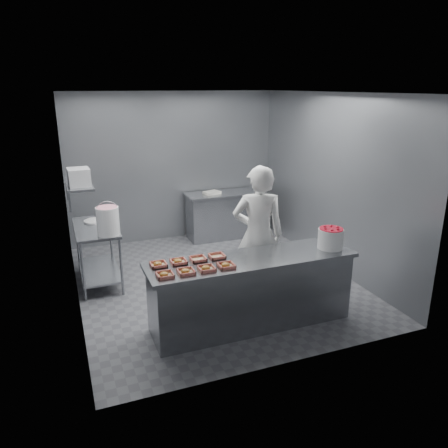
{
  "coord_description": "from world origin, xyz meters",
  "views": [
    {
      "loc": [
        -2.09,
        -5.81,
        2.89
      ],
      "look_at": [
        0.08,
        -0.2,
        0.98
      ],
      "focal_mm": 35.0,
      "sensor_mm": 36.0,
      "label": 1
    }
  ],
  "objects_px": {
    "tray_6": "(198,259)",
    "back_counter": "(224,215)",
    "worker": "(258,235)",
    "tray_4": "(158,264)",
    "tray_5": "(178,261)",
    "appliance": "(79,177)",
    "tray_3": "(226,265)",
    "tray_0": "(165,275)",
    "service_counter": "(251,291)",
    "tray_2": "(206,268)",
    "prep_table": "(97,246)",
    "glaze_bucket": "(108,220)",
    "tray_7": "(217,256)",
    "strawberry_tub": "(331,238)",
    "tray_1": "(186,271)"
  },
  "relations": [
    {
      "from": "worker",
      "to": "appliance",
      "type": "relative_size",
      "value": 5.88
    },
    {
      "from": "tray_6",
      "to": "glaze_bucket",
      "type": "distance_m",
      "value": 1.62
    },
    {
      "from": "prep_table",
      "to": "appliance",
      "type": "distance_m",
      "value": 1.12
    },
    {
      "from": "service_counter",
      "to": "strawberry_tub",
      "type": "height_order",
      "value": "strawberry_tub"
    },
    {
      "from": "prep_table",
      "to": "tray_7",
      "type": "distance_m",
      "value": 2.21
    },
    {
      "from": "prep_table",
      "to": "service_counter",
      "type": "bearing_deg",
      "value": -49.76
    },
    {
      "from": "tray_0",
      "to": "tray_5",
      "type": "distance_m",
      "value": 0.39
    },
    {
      "from": "worker",
      "to": "strawberry_tub",
      "type": "distance_m",
      "value": 0.97
    },
    {
      "from": "tray_4",
      "to": "tray_6",
      "type": "bearing_deg",
      "value": 0.0
    },
    {
      "from": "service_counter",
      "to": "tray_7",
      "type": "xyz_separation_m",
      "value": [
        -0.4,
        0.16,
        0.47
      ]
    },
    {
      "from": "tray_2",
      "to": "tray_0",
      "type": "bearing_deg",
      "value": 180.0
    },
    {
      "from": "prep_table",
      "to": "tray_6",
      "type": "relative_size",
      "value": 6.4
    },
    {
      "from": "appliance",
      "to": "tray_5",
      "type": "bearing_deg",
      "value": -62.61
    },
    {
      "from": "tray_3",
      "to": "tray_4",
      "type": "bearing_deg",
      "value": 156.65
    },
    {
      "from": "tray_0",
      "to": "tray_2",
      "type": "height_order",
      "value": "same"
    },
    {
      "from": "back_counter",
      "to": "tray_4",
      "type": "xyz_separation_m",
      "value": [
        -2.02,
        -3.09,
        0.47
      ]
    },
    {
      "from": "worker",
      "to": "tray_4",
      "type": "bearing_deg",
      "value": 34.97
    },
    {
      "from": "tray_6",
      "to": "back_counter",
      "type": "bearing_deg",
      "value": 63.58
    },
    {
      "from": "back_counter",
      "to": "appliance",
      "type": "distance_m",
      "value": 3.33
    },
    {
      "from": "prep_table",
      "to": "tray_1",
      "type": "relative_size",
      "value": 6.4
    },
    {
      "from": "tray_4",
      "to": "glaze_bucket",
      "type": "relative_size",
      "value": 0.39
    },
    {
      "from": "tray_5",
      "to": "appliance",
      "type": "bearing_deg",
      "value": 119.96
    },
    {
      "from": "worker",
      "to": "strawberry_tub",
      "type": "height_order",
      "value": "worker"
    },
    {
      "from": "back_counter",
      "to": "appliance",
      "type": "relative_size",
      "value": 4.62
    },
    {
      "from": "tray_0",
      "to": "tray_6",
      "type": "relative_size",
      "value": 1.0
    },
    {
      "from": "tray_1",
      "to": "tray_4",
      "type": "xyz_separation_m",
      "value": [
        -0.24,
        0.31,
        0.0
      ]
    },
    {
      "from": "service_counter",
      "to": "tray_6",
      "type": "bearing_deg",
      "value": 166.3
    },
    {
      "from": "service_counter",
      "to": "tray_4",
      "type": "height_order",
      "value": "tray_4"
    },
    {
      "from": "service_counter",
      "to": "strawberry_tub",
      "type": "xyz_separation_m",
      "value": [
        1.07,
        -0.06,
        0.59
      ]
    },
    {
      "from": "tray_0",
      "to": "appliance",
      "type": "relative_size",
      "value": 0.58
    },
    {
      "from": "tray_4",
      "to": "service_counter",
      "type": "bearing_deg",
      "value": -7.9
    },
    {
      "from": "tray_2",
      "to": "tray_7",
      "type": "distance_m",
      "value": 0.39
    },
    {
      "from": "tray_6",
      "to": "strawberry_tub",
      "type": "height_order",
      "value": "strawberry_tub"
    },
    {
      "from": "strawberry_tub",
      "to": "appliance",
      "type": "xyz_separation_m",
      "value": [
        -2.89,
        1.85,
        0.64
      ]
    },
    {
      "from": "tray_3",
      "to": "worker",
      "type": "relative_size",
      "value": 0.1
    },
    {
      "from": "tray_4",
      "to": "prep_table",
      "type": "bearing_deg",
      "value": 106.44
    },
    {
      "from": "tray_7",
      "to": "worker",
      "type": "xyz_separation_m",
      "value": [
        0.76,
        0.44,
        0.03
      ]
    },
    {
      "from": "tray_7",
      "to": "tray_1",
      "type": "bearing_deg",
      "value": -147.24
    },
    {
      "from": "tray_2",
      "to": "tray_6",
      "type": "height_order",
      "value": "tray_2"
    },
    {
      "from": "tray_0",
      "to": "tray_3",
      "type": "distance_m",
      "value": 0.72
    },
    {
      "from": "strawberry_tub",
      "to": "back_counter",
      "type": "bearing_deg",
      "value": 92.91
    },
    {
      "from": "tray_2",
      "to": "worker",
      "type": "distance_m",
      "value": 1.26
    },
    {
      "from": "prep_table",
      "to": "back_counter",
      "type": "distance_m",
      "value": 2.87
    },
    {
      "from": "service_counter",
      "to": "appliance",
      "type": "relative_size",
      "value": 8.01
    },
    {
      "from": "service_counter",
      "to": "tray_7",
      "type": "height_order",
      "value": "tray_7"
    },
    {
      "from": "service_counter",
      "to": "back_counter",
      "type": "relative_size",
      "value": 1.73
    },
    {
      "from": "tray_7",
      "to": "strawberry_tub",
      "type": "distance_m",
      "value": 1.49
    },
    {
      "from": "tray_0",
      "to": "tray_6",
      "type": "height_order",
      "value": "tray_0"
    },
    {
      "from": "prep_table",
      "to": "glaze_bucket",
      "type": "height_order",
      "value": "glaze_bucket"
    },
    {
      "from": "service_counter",
      "to": "tray_3",
      "type": "bearing_deg",
      "value": -158.8
    }
  ]
}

